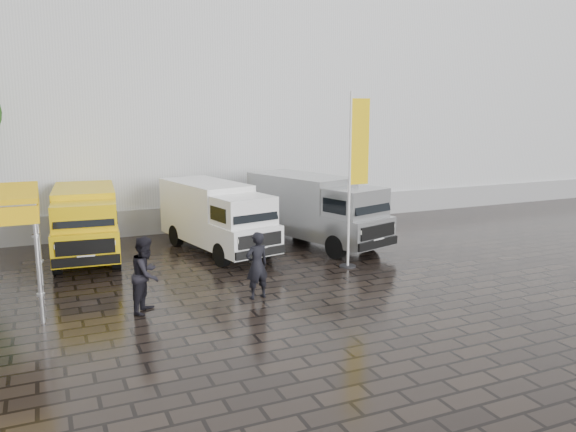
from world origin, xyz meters
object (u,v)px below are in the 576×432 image
van_yellow (86,225)px  flagpole (355,170)px  van_silver (316,211)px  person_tent (146,274)px  person_front (257,265)px  van_white (217,218)px  wheelie_bin (356,208)px

van_yellow → flagpole: bearing=-24.9°
van_silver → person_tent: 7.95m
flagpole → person_tent: bearing=-167.3°
person_front → person_tent: (-2.72, 0.15, 0.05)m
van_white → person_tent: bearing=-135.2°
van_yellow → flagpole: (7.38, -4.17, 1.83)m
person_front → van_silver: bearing=-140.2°
wheelie_bin → person_front: (-7.61, -7.99, 0.36)m
van_yellow → van_white: van_white is taller
person_front → person_tent: person_tent is taller
van_silver → person_front: size_ratio=3.24×
van_yellow → van_white: (4.09, -0.79, 0.03)m
van_white → flagpole: 5.05m
flagpole → wheelie_bin: bearing=58.8°
van_yellow → person_front: van_yellow is taller
van_silver → van_white: bearing=155.0°
van_white → flagpole: bearing=-57.7°
wheelie_bin → van_white: bearing=-145.9°
van_white → wheelie_bin: van_white is taller
van_white → flagpole: size_ratio=1.01×
wheelie_bin → person_front: size_ratio=0.58×
person_tent → van_silver: bearing=-24.5°
wheelie_bin → person_tent: person_tent is taller
flagpole → van_silver: bearing=86.4°
van_yellow → wheelie_bin: size_ratio=4.87×
person_front → person_tent: 2.72m
flagpole → person_front: bearing=-156.8°
flagpole → person_front: flagpole is taller
van_yellow → van_silver: van_silver is taller
van_yellow → person_front: 6.83m
flagpole → van_white: bearing=134.2°
van_yellow → wheelie_bin: bearing=15.7°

